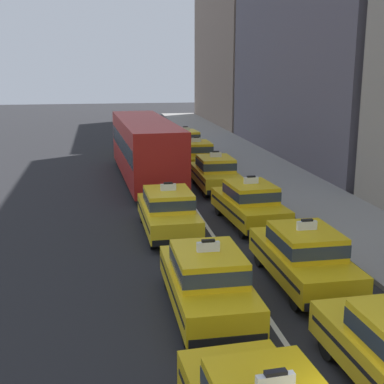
{
  "coord_description": "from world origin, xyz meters",
  "views": [
    {
      "loc": [
        -3.9,
        -5.0,
        6.09
      ],
      "look_at": [
        -0.52,
        14.43,
        1.3
      ],
      "focal_mm": 49.58,
      "sensor_mm": 36.0,
      "label": 1
    }
  ],
  "objects_px": {
    "taxi_left_fifth": "(134,141)",
    "taxi_right_sixth": "(185,142)",
    "taxi_right_fifth": "(196,155)",
    "taxi_left_second": "(207,280)",
    "taxi_left_third": "(168,211)",
    "taxi_right_third": "(250,203)",
    "bus_left_fourth": "(145,146)",
    "taxi_right_fourth": "(215,172)",
    "taxi_right_second": "(304,255)"
  },
  "relations": [
    {
      "from": "bus_left_fourth",
      "to": "taxi_right_sixth",
      "type": "bearing_deg",
      "value": 66.29
    },
    {
      "from": "taxi_left_fifth",
      "to": "taxi_right_sixth",
      "type": "height_order",
      "value": "same"
    },
    {
      "from": "taxi_right_second",
      "to": "taxi_left_fifth",
      "type": "bearing_deg",
      "value": 97.82
    },
    {
      "from": "taxi_left_third",
      "to": "taxi_right_sixth",
      "type": "relative_size",
      "value": 0.99
    },
    {
      "from": "taxi_left_third",
      "to": "taxi_right_second",
      "type": "height_order",
      "value": "same"
    },
    {
      "from": "taxi_left_second",
      "to": "taxi_right_fourth",
      "type": "height_order",
      "value": "same"
    },
    {
      "from": "taxi_left_second",
      "to": "taxi_right_fifth",
      "type": "bearing_deg",
      "value": 80.56
    },
    {
      "from": "taxi_left_second",
      "to": "taxi_right_third",
      "type": "height_order",
      "value": "same"
    },
    {
      "from": "taxi_right_third",
      "to": "taxi_right_fifth",
      "type": "height_order",
      "value": "same"
    },
    {
      "from": "taxi_right_second",
      "to": "taxi_right_fifth",
      "type": "distance_m",
      "value": 16.98
    },
    {
      "from": "taxi_left_third",
      "to": "taxi_right_third",
      "type": "bearing_deg",
      "value": 10.26
    },
    {
      "from": "taxi_right_fourth",
      "to": "taxi_right_sixth",
      "type": "relative_size",
      "value": 0.98
    },
    {
      "from": "taxi_left_second",
      "to": "taxi_right_third",
      "type": "distance_m",
      "value": 7.7
    },
    {
      "from": "taxi_right_second",
      "to": "taxi_left_second",
      "type": "bearing_deg",
      "value": -157.75
    },
    {
      "from": "taxi_right_fourth",
      "to": "taxi_right_second",
      "type": "bearing_deg",
      "value": -90.12
    },
    {
      "from": "taxi_left_fifth",
      "to": "taxi_right_fourth",
      "type": "height_order",
      "value": "same"
    },
    {
      "from": "taxi_left_second",
      "to": "taxi_right_second",
      "type": "bearing_deg",
      "value": 22.25
    },
    {
      "from": "taxi_left_fifth",
      "to": "taxi_right_sixth",
      "type": "bearing_deg",
      "value": -15.48
    },
    {
      "from": "bus_left_fourth",
      "to": "taxi_right_third",
      "type": "bearing_deg",
      "value": -69.76
    },
    {
      "from": "bus_left_fourth",
      "to": "taxi_left_fifth",
      "type": "bearing_deg",
      "value": 90.28
    },
    {
      "from": "taxi_left_fifth",
      "to": "taxi_right_fourth",
      "type": "distance_m",
      "value": 11.92
    },
    {
      "from": "taxi_left_fifth",
      "to": "bus_left_fourth",
      "type": "bearing_deg",
      "value": -89.72
    },
    {
      "from": "bus_left_fourth",
      "to": "taxi_right_sixth",
      "type": "distance_m",
      "value": 8.45
    },
    {
      "from": "taxi_right_fifth",
      "to": "taxi_left_second",
      "type": "bearing_deg",
      "value": -99.44
    },
    {
      "from": "taxi_right_third",
      "to": "taxi_right_fifth",
      "type": "distance_m",
      "value": 11.17
    },
    {
      "from": "taxi_left_third",
      "to": "taxi_left_fifth",
      "type": "distance_m",
      "value": 18.01
    },
    {
      "from": "taxi_left_third",
      "to": "taxi_left_second",
      "type": "bearing_deg",
      "value": -88.77
    },
    {
      "from": "taxi_right_second",
      "to": "taxi_right_sixth",
      "type": "height_order",
      "value": "same"
    },
    {
      "from": "taxi_left_fifth",
      "to": "taxi_right_third",
      "type": "height_order",
      "value": "same"
    },
    {
      "from": "bus_left_fourth",
      "to": "taxi_left_third",
      "type": "bearing_deg",
      "value": -89.98
    },
    {
      "from": "bus_left_fourth",
      "to": "taxi_left_fifth",
      "type": "relative_size",
      "value": 2.48
    },
    {
      "from": "taxi_left_fifth",
      "to": "taxi_right_fifth",
      "type": "bearing_deg",
      "value": -62.83
    },
    {
      "from": "taxi_left_third",
      "to": "taxi_right_third",
      "type": "relative_size",
      "value": 0.99
    },
    {
      "from": "taxi_right_third",
      "to": "taxi_left_third",
      "type": "bearing_deg",
      "value": -169.74
    },
    {
      "from": "taxi_left_second",
      "to": "taxi_right_second",
      "type": "distance_m",
      "value": 3.25
    },
    {
      "from": "taxi_left_second",
      "to": "taxi_left_fifth",
      "type": "relative_size",
      "value": 1.0
    },
    {
      "from": "taxi_left_third",
      "to": "taxi_left_fifth",
      "type": "relative_size",
      "value": 1.01
    },
    {
      "from": "taxi_right_third",
      "to": "taxi_right_sixth",
      "type": "xyz_separation_m",
      "value": [
        0.13,
        16.48,
        0.0
      ]
    },
    {
      "from": "taxi_left_third",
      "to": "taxi_right_fifth",
      "type": "height_order",
      "value": "same"
    },
    {
      "from": "taxi_right_fourth",
      "to": "taxi_right_sixth",
      "type": "height_order",
      "value": "same"
    },
    {
      "from": "taxi_left_third",
      "to": "taxi_right_fifth",
      "type": "relative_size",
      "value": 1.01
    },
    {
      "from": "bus_left_fourth",
      "to": "taxi_right_second",
      "type": "distance_m",
      "value": 14.97
    },
    {
      "from": "taxi_left_fifth",
      "to": "taxi_right_fifth",
      "type": "xyz_separation_m",
      "value": [
        3.21,
        -6.26,
        0.0
      ]
    },
    {
      "from": "taxi_left_fifth",
      "to": "taxi_left_second",
      "type": "bearing_deg",
      "value": -89.57
    },
    {
      "from": "taxi_left_third",
      "to": "taxi_left_fifth",
      "type": "xyz_separation_m",
      "value": [
        -0.04,
        18.01,
        0.0
      ]
    },
    {
      "from": "taxi_right_third",
      "to": "taxi_right_sixth",
      "type": "bearing_deg",
      "value": 89.53
    },
    {
      "from": "taxi_right_second",
      "to": "taxi_left_third",
      "type": "bearing_deg",
      "value": 121.03
    },
    {
      "from": "bus_left_fourth",
      "to": "taxi_left_second",
      "type": "bearing_deg",
      "value": -89.49
    },
    {
      "from": "taxi_left_fifth",
      "to": "taxi_right_third",
      "type": "xyz_separation_m",
      "value": [
        3.28,
        -17.43,
        0.0
      ]
    },
    {
      "from": "taxi_right_third",
      "to": "taxi_right_sixth",
      "type": "relative_size",
      "value": 1.0
    }
  ]
}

